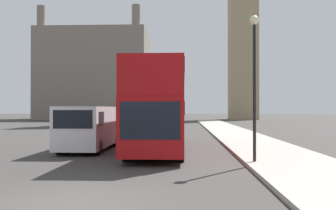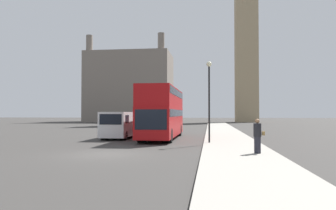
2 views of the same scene
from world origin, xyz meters
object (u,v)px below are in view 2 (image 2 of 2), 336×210
white_van (121,124)px  parked_sedan (156,123)px  pedestrian (258,136)px  street_lamp (209,89)px  red_double_decker_bus (162,111)px

white_van → parked_sedan: size_ratio=1.28×
pedestrian → street_lamp: 6.99m
pedestrian → parked_sedan: pedestrian is taller
white_van → pedestrian: (10.12, -10.88, -0.22)m
red_double_decker_bus → parked_sedan: 23.26m
red_double_decker_bus → street_lamp: bearing=-50.0°
pedestrian → white_van: bearing=132.9°
red_double_decker_bus → street_lamp: 6.34m
white_van → street_lamp: size_ratio=1.09×
parked_sedan → white_van: bearing=-88.6°
pedestrian → parked_sedan: bearing=107.7°
street_lamp → parked_sedan: bearing=106.7°
red_double_decker_bus → white_van: size_ratio=1.80×
street_lamp → parked_sedan: street_lamp is taller
white_van → parked_sedan: white_van is taller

